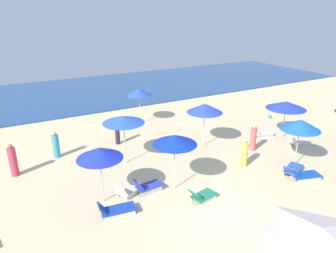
{
  "coord_description": "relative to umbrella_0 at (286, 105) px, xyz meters",
  "views": [
    {
      "loc": [
        -6.77,
        -7.74,
        7.69
      ],
      "look_at": [
        1.65,
        7.37,
        1.18
      ],
      "focal_mm": 32.73,
      "sensor_mm": 36.0,
      "label": 1
    }
  ],
  "objects": [
    {
      "name": "lounge_chair_1_0",
      "position": [
        -11.22,
        2.68,
        -1.93
      ],
      "size": [
        1.39,
        0.67,
        0.69
      ],
      "rotation": [
        0.0,
        0.0,
        1.65
      ],
      "color": "silver",
      "rests_on": "ground_plane"
    },
    {
      "name": "umbrella_1",
      "position": [
        -10.22,
        1.63,
        0.29
      ],
      "size": [
        2.19,
        2.19,
        2.68
      ],
      "color": "silver",
      "rests_on": "ground_plane"
    },
    {
      "name": "beachgoer_3",
      "position": [
        -13.33,
        4.15,
        -1.5
      ],
      "size": [
        0.5,
        0.5,
        1.53
      ],
      "rotation": [
        0.0,
        0.0,
        1.1
      ],
      "color": "teal",
      "rests_on": "ground_plane"
    },
    {
      "name": "lounge_chair_0_1",
      "position": [
        -0.06,
        -1.28,
        -1.97
      ],
      "size": [
        1.51,
        0.64,
        0.67
      ],
      "rotation": [
        0.0,
        0.0,
        1.52
      ],
      "color": "silver",
      "rests_on": "ground_plane"
    },
    {
      "name": "umbrella_6",
      "position": [
        -9.21,
        -1.9,
        0.26
      ],
      "size": [
        1.99,
        1.99,
        2.68
      ],
      "color": "silver",
      "rests_on": "ground_plane"
    },
    {
      "name": "umbrella_0",
      "position": [
        0.0,
        0.0,
        0.0
      ],
      "size": [
        2.46,
        2.46,
        2.43
      ],
      "color": "silver",
      "rests_on": "ground_plane"
    },
    {
      "name": "beachgoer_0",
      "position": [
        -3.04,
        -0.48,
        -1.47
      ],
      "size": [
        0.45,
        0.45,
        1.58
      ],
      "rotation": [
        0.0,
        0.0,
        5.98
      ],
      "color": "#DF6058",
      "rests_on": "ground_plane"
    },
    {
      "name": "lounge_chair_6_0",
      "position": [
        -8.67,
        -3.32,
        -1.95
      ],
      "size": [
        1.37,
        0.84,
        0.69
      ],
      "rotation": [
        0.0,
        0.0,
        1.78
      ],
      "color": "silver",
      "rests_on": "ground_plane"
    },
    {
      "name": "umbrella_7",
      "position": [
        -2.45,
        -3.02,
        0.11
      ],
      "size": [
        2.01,
        2.01,
        2.58
      ],
      "color": "silver",
      "rests_on": "ground_plane"
    },
    {
      "name": "ocean",
      "position": [
        -8.68,
        18.02,
        -2.14
      ],
      "size": [
        60.0,
        14.47,
        0.12
      ],
      "primitive_type": "cube",
      "color": "navy",
      "rests_on": "ground_plane"
    },
    {
      "name": "lounge_chair_0_0",
      "position": [
        -1.05,
        0.72,
        -1.96
      ],
      "size": [
        1.55,
        0.73,
        0.73
      ],
      "rotation": [
        0.0,
        0.0,
        1.45
      ],
      "color": "silver",
      "rests_on": "ground_plane"
    },
    {
      "name": "beachgoer_1",
      "position": [
        -4.91,
        -1.75,
        -1.5
      ],
      "size": [
        0.51,
        0.51,
        1.53
      ],
      "rotation": [
        0.0,
        0.0,
        0.36
      ],
      "color": "#F9D755",
      "rests_on": "ground_plane"
    },
    {
      "name": "umbrella_4",
      "position": [
        -12.4,
        -1.3,
        0.11
      ],
      "size": [
        1.92,
        1.92,
        2.55
      ],
      "color": "silver",
      "rests_on": "ground_plane"
    },
    {
      "name": "lounge_chair_4_1",
      "position": [
        -12.25,
        -2.45,
        -1.96
      ],
      "size": [
        1.56,
        0.8,
        0.63
      ],
      "rotation": [
        0.0,
        0.0,
        1.45
      ],
      "color": "silver",
      "rests_on": "ground_plane"
    },
    {
      "name": "beachgoer_4",
      "position": [
        -15.55,
        3.03,
        -1.42
      ],
      "size": [
        0.5,
        0.5,
        1.69
      ],
      "rotation": [
        0.0,
        0.0,
        1.93
      ],
      "color": "#D13959",
      "rests_on": "ground_plane"
    },
    {
      "name": "lounge_chair_7_1",
      "position": [
        -3.36,
        -3.66,
        -1.93
      ],
      "size": [
        1.61,
        1.16,
        0.67
      ],
      "rotation": [
        0.0,
        0.0,
        1.98
      ],
      "color": "silver",
      "rests_on": "ground_plane"
    },
    {
      "name": "umbrella_3",
      "position": [
        -6.96,
        6.96,
        0.15
      ],
      "size": [
        1.8,
        1.8,
        2.6
      ],
      "color": "silver",
      "rests_on": "ground_plane"
    },
    {
      "name": "ground_plane",
      "position": [
        -8.68,
        -4.74,
        -2.2
      ],
      "size": [
        60.0,
        60.0,
        0.0
      ],
      "primitive_type": "plane",
      "color": "beige"
    },
    {
      "name": "umbrella_2",
      "position": [
        -5.22,
        1.45,
        0.2
      ],
      "size": [
        2.12,
        2.12,
        2.66
      ],
      "color": "silver",
      "rests_on": "ground_plane"
    },
    {
      "name": "lounge_chair_7_0",
      "position": [
        -3.28,
        -4.26,
        -1.96
      ],
      "size": [
        1.59,
        1.05,
        0.66
      ],
      "rotation": [
        0.0,
        0.0,
        1.27
      ],
      "color": "silver",
      "rests_on": "ground_plane"
    },
    {
      "name": "lounge_chair_6_1",
      "position": [
        -10.42,
        -1.56,
        -1.91
      ],
      "size": [
        1.3,
        0.71,
        0.74
      ],
      "rotation": [
        0.0,
        0.0,
        1.66
      ],
      "color": "silver",
      "rests_on": "ground_plane"
    },
    {
      "name": "beachgoer_2",
      "position": [
        -9.69,
        4.23,
        -1.48
      ],
      "size": [
        0.32,
        0.32,
        1.51
      ],
      "rotation": [
        0.0,
        0.0,
        1.47
      ],
      "color": "#37213C",
      "rests_on": "ground_plane"
    },
    {
      "name": "beach_ball_1",
      "position": [
        2.25,
        3.18,
        -2.07
      ],
      "size": [
        0.26,
        0.26,
        0.26
      ],
      "primitive_type": "sphere",
      "color": "#2C8AD9",
      "rests_on": "ground_plane"
    },
    {
      "name": "lounge_chair_4_0",
      "position": [
        -11.21,
        -1.32,
        -1.96
      ],
      "size": [
        1.55,
        1.18,
        0.69
      ],
      "rotation": [
        0.0,
        0.0,
        2.03
      ],
      "color": "silver",
      "rests_on": "ground_plane"
    }
  ]
}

